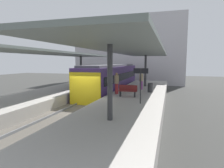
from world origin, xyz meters
The scene contains 15 objects.
ground_plane centered at (0.00, 0.00, 0.00)m, with size 80.00×80.00×0.00m, color #383835.
platform_left centered at (-3.80, 0.00, 0.50)m, with size 4.40×28.00×1.00m, color #ADA8A0.
platform_right centered at (3.80, 0.00, 0.50)m, with size 4.40×28.00×1.00m, color #ADA8A0.
track_ballast centered at (0.00, 0.00, 0.10)m, with size 3.20×28.00×0.20m, color #59544C.
rail_near_side centered at (-0.72, 0.00, 0.27)m, with size 0.08×28.00×0.14m, color slate.
rail_far_side centered at (0.72, 0.00, 0.27)m, with size 0.08×28.00×0.14m, color slate.
commuter_train centered at (0.00, 7.87, 1.73)m, with size 2.78×14.64×3.10m.
canopy_left centered at (-3.80, 1.40, 4.34)m, with size 4.18×21.00×3.47m.
canopy_right centered at (3.80, 1.40, 4.38)m, with size 4.18×21.00×3.51m.
platform_bench centered at (3.32, 1.08, 1.46)m, with size 1.40×0.41×0.86m.
platform_sign centered at (4.60, -1.11, 2.62)m, with size 0.90×0.08×2.21m.
litter_bin centered at (4.73, 3.64, 1.40)m, with size 0.44×0.44×0.80m, color #2D2D30.
passenger_near_bench centered at (3.76, 5.02, 1.87)m, with size 0.36×0.36×1.68m.
passenger_mid_platform centered at (2.18, 2.01, 1.90)m, with size 0.36×0.36×1.73m.
station_building_backdrop centered at (-0.43, 20.00, 5.50)m, with size 18.00×6.00×11.00m, color #B7B2B7.
Camera 1 is at (6.31, -12.81, 3.58)m, focal length 30.46 mm.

